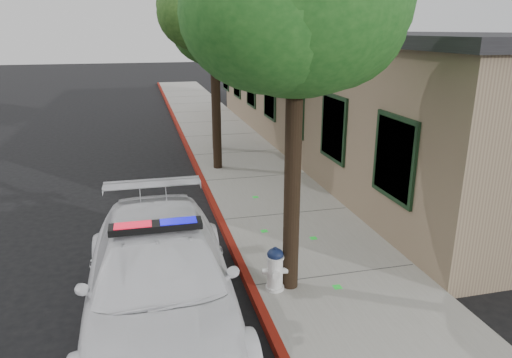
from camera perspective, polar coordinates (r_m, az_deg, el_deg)
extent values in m
plane|color=black|center=(8.30, -0.98, -13.78)|extent=(120.00, 120.00, 0.00)
cube|color=gray|center=(11.23, 3.52, -4.58)|extent=(3.20, 60.00, 0.15)
cube|color=maroon|center=(10.90, -4.26, -5.30)|extent=(0.14, 60.00, 0.16)
cube|color=#917F5F|center=(18.07, 13.59, 9.86)|extent=(7.00, 20.00, 4.00)
cube|color=black|center=(17.92, 14.10, 16.58)|extent=(7.30, 20.30, 0.24)
cube|color=black|center=(9.52, 16.47, 2.48)|extent=(0.08, 1.48, 1.68)
cube|color=black|center=(12.12, 9.41, 6.16)|extent=(0.08, 1.48, 1.68)
cube|color=black|center=(14.88, 4.85, 8.47)|extent=(0.08, 1.48, 1.68)
cube|color=black|center=(17.71, 1.70, 10.02)|extent=(0.08, 1.48, 1.68)
cube|color=black|center=(20.59, -0.59, 11.12)|extent=(0.08, 1.48, 1.68)
cube|color=black|center=(23.50, -2.33, 11.94)|extent=(0.08, 1.48, 1.68)
cube|color=black|center=(26.43, -3.69, 12.57)|extent=(0.08, 1.48, 1.68)
imported|color=white|center=(7.28, -11.64, -11.82)|extent=(2.28, 5.48, 1.58)
cube|color=black|center=(6.91, -12.08, -5.66)|extent=(1.20, 0.29, 0.10)
cube|color=red|center=(6.91, -14.74, -5.81)|extent=(0.52, 0.25, 0.11)
cube|color=#110DE5|center=(6.92, -9.42, -5.43)|extent=(0.52, 0.25, 0.11)
cylinder|color=white|center=(8.14, 2.30, -13.03)|extent=(0.32, 0.32, 0.06)
cylinder|color=white|center=(7.99, 2.32, -11.27)|extent=(0.26, 0.26, 0.52)
cylinder|color=white|center=(7.86, 2.35, -9.51)|extent=(0.30, 0.30, 0.04)
ellipsoid|color=#0F1A3A|center=(7.84, 2.35, -9.14)|extent=(0.27, 0.27, 0.20)
cylinder|color=#0F1A3A|center=(7.80, 2.36, -8.54)|extent=(0.07, 0.07, 0.06)
cylinder|color=white|center=(7.97, 1.17, -11.17)|extent=(0.13, 0.12, 0.10)
cylinder|color=white|center=(8.00, 3.48, -11.07)|extent=(0.13, 0.12, 0.10)
cylinder|color=white|center=(7.83, 2.46, -11.57)|extent=(0.15, 0.13, 0.13)
cylinder|color=black|center=(7.49, 4.44, -0.60)|extent=(0.27, 0.27, 3.68)
ellipsoid|color=#194E18|center=(7.53, 8.40, 18.35)|extent=(2.45, 2.45, 2.08)
ellipsoid|color=#194E18|center=(6.73, 1.97, 19.47)|extent=(2.55, 2.55, 2.17)
cylinder|color=black|center=(14.50, -4.86, 8.81)|extent=(0.27, 0.27, 3.89)
ellipsoid|color=#1F4916|center=(14.34, -5.18, 20.28)|extent=(3.26, 3.26, 2.77)
ellipsoid|color=#1F4916|center=(14.77, -3.92, 19.01)|extent=(2.63, 2.63, 2.23)
ellipsoid|color=#1F4916|center=(14.01, -6.59, 19.44)|extent=(2.52, 2.52, 2.14)
cylinder|color=black|center=(17.03, -5.04, 9.17)|extent=(0.25, 0.25, 3.32)
ellipsoid|color=#1A5219|center=(16.84, -5.28, 17.66)|extent=(2.85, 2.85, 2.42)
ellipsoid|color=#1A5219|center=(17.24, -4.12, 16.74)|extent=(2.18, 2.18, 1.86)
ellipsoid|color=#1A5219|center=(16.45, -5.67, 16.99)|extent=(2.28, 2.28, 1.94)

